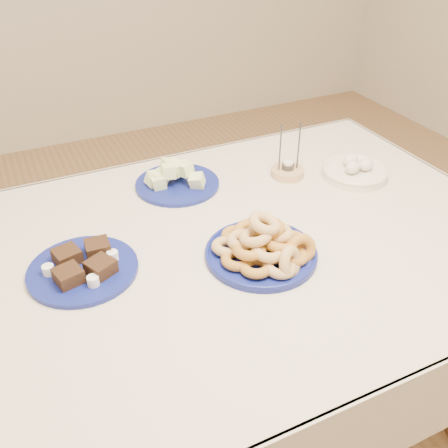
{
  "coord_description": "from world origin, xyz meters",
  "views": [
    {
      "loc": [
        -0.44,
        -0.97,
        1.54
      ],
      "look_at": [
        0.0,
        -0.05,
        0.85
      ],
      "focal_mm": 40.0,
      "sensor_mm": 36.0,
      "label": 1
    }
  ],
  "objects_px": {
    "brownie_plate": "(83,267)",
    "candle_holder": "(288,171)",
    "egg_bowl": "(355,171)",
    "melon_plate": "(174,179)",
    "dining_table": "(216,276)",
    "donut_platter": "(263,247)"
  },
  "relations": [
    {
      "from": "melon_plate",
      "to": "donut_platter",
      "type": "bearing_deg",
      "value": -80.39
    },
    {
      "from": "melon_plate",
      "to": "candle_holder",
      "type": "relative_size",
      "value": 1.56
    },
    {
      "from": "dining_table",
      "to": "egg_bowl",
      "type": "height_order",
      "value": "egg_bowl"
    },
    {
      "from": "brownie_plate",
      "to": "dining_table",
      "type": "bearing_deg",
      "value": -7.1
    },
    {
      "from": "egg_bowl",
      "to": "melon_plate",
      "type": "bearing_deg",
      "value": 160.25
    },
    {
      "from": "melon_plate",
      "to": "brownie_plate",
      "type": "bearing_deg",
      "value": -139.57
    },
    {
      "from": "brownie_plate",
      "to": "egg_bowl",
      "type": "bearing_deg",
      "value": 6.53
    },
    {
      "from": "dining_table",
      "to": "candle_holder",
      "type": "distance_m",
      "value": 0.46
    },
    {
      "from": "donut_platter",
      "to": "melon_plate",
      "type": "distance_m",
      "value": 0.45
    },
    {
      "from": "dining_table",
      "to": "brownie_plate",
      "type": "relative_size",
      "value": 5.62
    },
    {
      "from": "donut_platter",
      "to": "melon_plate",
      "type": "xyz_separation_m",
      "value": [
        -0.07,
        0.44,
        -0.01
      ]
    },
    {
      "from": "dining_table",
      "to": "candle_holder",
      "type": "bearing_deg",
      "value": 33.68
    },
    {
      "from": "donut_platter",
      "to": "candle_holder",
      "type": "relative_size",
      "value": 2.11
    },
    {
      "from": "melon_plate",
      "to": "dining_table",
      "type": "bearing_deg",
      "value": -92.29
    },
    {
      "from": "dining_table",
      "to": "melon_plate",
      "type": "height_order",
      "value": "melon_plate"
    },
    {
      "from": "brownie_plate",
      "to": "candle_holder",
      "type": "xyz_separation_m",
      "value": [
        0.71,
        0.21,
        0.0
      ]
    },
    {
      "from": "donut_platter",
      "to": "candle_holder",
      "type": "distance_m",
      "value": 0.45
    },
    {
      "from": "dining_table",
      "to": "egg_bowl",
      "type": "xyz_separation_m",
      "value": [
        0.56,
        0.15,
        0.13
      ]
    },
    {
      "from": "brownie_plate",
      "to": "egg_bowl",
      "type": "height_order",
      "value": "egg_bowl"
    },
    {
      "from": "brownie_plate",
      "to": "candle_holder",
      "type": "distance_m",
      "value": 0.74
    },
    {
      "from": "candle_holder",
      "to": "egg_bowl",
      "type": "relative_size",
      "value": 0.73
    },
    {
      "from": "melon_plate",
      "to": "egg_bowl",
      "type": "xyz_separation_m",
      "value": [
        0.55,
        -0.2,
        -0.0
      ]
    }
  ]
}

